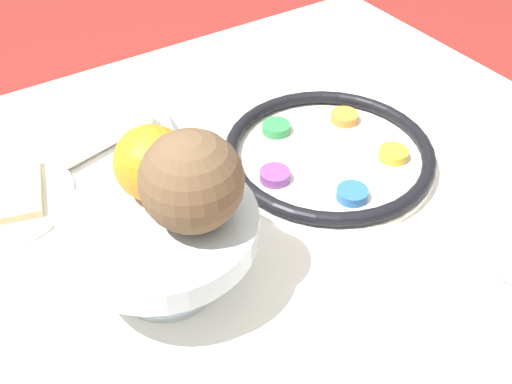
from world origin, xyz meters
TOP-DOWN VIEW (x-y plane):
  - dining_table at (0.00, 0.00)m, footprint 1.15×0.88m
  - seder_plate at (-0.17, -0.00)m, footprint 0.30×0.30m
  - wine_glass at (0.05, -0.05)m, footprint 0.07×0.07m
  - fruit_stand at (0.13, 0.07)m, footprint 0.21×0.21m
  - orange_fruit at (0.11, 0.04)m, footprint 0.08×0.08m
  - coconut at (0.10, 0.10)m, footprint 0.11×0.11m
  - napkin_roll at (0.09, -0.21)m, footprint 0.16×0.07m
  - fork_left at (-0.19, 0.24)m, footprint 0.08×0.17m
  - fork_right at (-0.16, 0.24)m, footprint 0.09×0.17m
  - spoon at (0.09, -0.25)m, footprint 0.16×0.05m

SIDE VIEW (x-z plane):
  - dining_table at x=0.00m, z-range 0.00..0.72m
  - fork_left at x=-0.19m, z-range 0.72..0.73m
  - fork_right at x=-0.16m, z-range 0.72..0.73m
  - spoon at x=0.09m, z-range 0.72..0.73m
  - seder_plate at x=-0.17m, z-range 0.72..0.75m
  - napkin_roll at x=0.09m, z-range 0.72..0.76m
  - fruit_stand at x=0.13m, z-range 0.75..0.86m
  - wine_glass at x=0.05m, z-range 0.75..0.88m
  - orange_fruit at x=0.11m, z-range 0.83..0.91m
  - coconut at x=0.10m, z-range 0.83..0.94m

